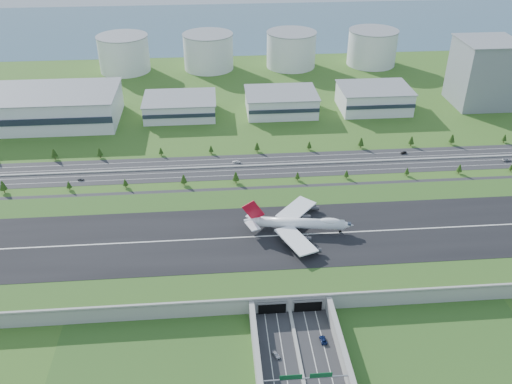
{
  "coord_description": "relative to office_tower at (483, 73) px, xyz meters",
  "views": [
    {
      "loc": [
        -31.54,
        -237.38,
        181.22
      ],
      "look_at": [
        -9.04,
        35.0,
        15.25
      ],
      "focal_mm": 38.0,
      "sensor_mm": 36.0,
      "label": 1
    }
  ],
  "objects": [
    {
      "name": "fuel_tank_b",
      "position": [
        -235.0,
        115.0,
        -10.0
      ],
      "size": [
        50.0,
        50.0,
        35.0
      ],
      "primitive_type": "cylinder",
      "color": "silver",
      "rests_on": "ground"
    },
    {
      "name": "hangar_mid_b",
      "position": [
        -175.0,
        -5.0,
        -19.0
      ],
      "size": [
        58.0,
        42.0,
        17.0
      ],
      "primitive_type": "cube",
      "color": "silver",
      "rests_on": "ground"
    },
    {
      "name": "car_2",
      "position": [
        -187.79,
        -264.72,
        -26.6
      ],
      "size": [
        3.09,
        5.81,
        1.55
      ],
      "primitive_type": "imported",
      "rotation": [
        0.0,
        0.0,
        3.23
      ],
      "color": "#0E1B46",
      "rests_on": "ground"
    },
    {
      "name": "ground",
      "position": [
        -200.0,
        -195.0,
        -27.5
      ],
      "size": [
        1200.0,
        1200.0,
        0.0
      ],
      "primitive_type": "plane",
      "color": "#2A551A",
      "rests_on": "ground"
    },
    {
      "name": "tree_row",
      "position": [
        -199.76,
        -98.71,
        -22.9
      ],
      "size": [
        507.27,
        48.63,
        8.37
      ],
      "color": "#3D2819",
      "rests_on": "ground"
    },
    {
      "name": "airfield_deck",
      "position": [
        -200.0,
        -195.09,
        -23.38
      ],
      "size": [
        520.0,
        100.0,
        9.2
      ],
      "color": "gray",
      "rests_on": "ground"
    },
    {
      "name": "car_5",
      "position": [
        -95.19,
        -89.98,
        -26.6
      ],
      "size": [
        4.99,
        3.18,
        1.55
      ],
      "primitive_type": "imported",
      "rotation": [
        0.0,
        0.0,
        -1.22
      ],
      "color": "black",
      "rests_on": "ground"
    },
    {
      "name": "fuel_tank_c",
      "position": [
        -150.0,
        115.0,
        -10.0
      ],
      "size": [
        50.0,
        50.0,
        35.0
      ],
      "primitive_type": "cylinder",
      "color": "silver",
      "rests_on": "ground"
    },
    {
      "name": "car_0",
      "position": [
        -209.62,
        -271.29,
        -26.55
      ],
      "size": [
        3.77,
        5.26,
        1.66
      ],
      "primitive_type": "imported",
      "rotation": [
        0.0,
        0.0,
        0.42
      ],
      "color": "#BCBDC1",
      "rests_on": "ground"
    },
    {
      "name": "bay_water",
      "position": [
        -200.0,
        285.0,
        -27.47
      ],
      "size": [
        1200.0,
        260.0,
        0.06
      ],
      "primitive_type": "cube",
      "color": "#3B5D71",
      "rests_on": "ground"
    },
    {
      "name": "car_7",
      "position": [
        -217.51,
        -94.18,
        -26.57
      ],
      "size": [
        6.01,
        3.72,
        1.63
      ],
      "primitive_type": "imported",
      "rotation": [
        0.0,
        0.0,
        -1.85
      ],
      "color": "white",
      "rests_on": "ground"
    },
    {
      "name": "car_6",
      "position": [
        -25.46,
        -107.21,
        -26.56
      ],
      "size": [
        6.16,
        3.34,
        1.64
      ],
      "primitive_type": "imported",
      "rotation": [
        0.0,
        0.0,
        1.68
      ],
      "color": "#B3B3B8",
      "rests_on": "ground"
    },
    {
      "name": "sign_gantry_near",
      "position": [
        -200.0,
        -290.04,
        -20.55
      ],
      "size": [
        38.7,
        0.7,
        9.8
      ],
      "color": "gray",
      "rests_on": "ground"
    },
    {
      "name": "hangar_mid_a",
      "position": [
        -260.0,
        -5.0,
        -20.0
      ],
      "size": [
        58.0,
        42.0,
        15.0
      ],
      "primitive_type": "cube",
      "color": "silver",
      "rests_on": "ground"
    },
    {
      "name": "hangar_west",
      "position": [
        -370.0,
        -10.0,
        -15.0
      ],
      "size": [
        120.0,
        60.0,
        25.0
      ],
      "primitive_type": "cube",
      "color": "silver",
      "rests_on": "ground"
    },
    {
      "name": "car_4",
      "position": [
        -322.43,
        -110.63,
        -26.66
      ],
      "size": [
        4.39,
        2.2,
        1.44
      ],
      "primitive_type": "imported",
      "rotation": [
        0.0,
        0.0,
        1.45
      ],
      "color": "#515256",
      "rests_on": "ground"
    },
    {
      "name": "north_expressway",
      "position": [
        -200.0,
        -100.0,
        -27.44
      ],
      "size": [
        560.0,
        36.0,
        0.12
      ],
      "primitive_type": "cube",
      "color": "#28282B",
      "rests_on": "ground"
    },
    {
      "name": "fuel_tank_a",
      "position": [
        -320.0,
        115.0,
        -10.0
      ],
      "size": [
        50.0,
        50.0,
        35.0
      ],
      "primitive_type": "cylinder",
      "color": "silver",
      "rests_on": "ground"
    },
    {
      "name": "hangar_mid_c",
      "position": [
        -95.0,
        -5.0,
        -18.0
      ],
      "size": [
        58.0,
        42.0,
        19.0
      ],
      "primitive_type": "cube",
      "color": "silver",
      "rests_on": "ground"
    },
    {
      "name": "boeing_747",
      "position": [
        -188.34,
        -191.34,
        -14.12
      ],
      "size": [
        60.81,
        57.08,
        18.88
      ],
      "rotation": [
        0.0,
        0.0,
        -0.15
      ],
      "color": "white",
      "rests_on": "airfield_deck"
    },
    {
      "name": "fuel_tank_d",
      "position": [
        -65.0,
        115.0,
        -10.0
      ],
      "size": [
        50.0,
        50.0,
        35.0
      ],
      "primitive_type": "cylinder",
      "color": "silver",
      "rests_on": "ground"
    },
    {
      "name": "office_tower",
      "position": [
        0.0,
        0.0,
        0.0
      ],
      "size": [
        46.0,
        46.0,
        55.0
      ],
      "primitive_type": "cube",
      "color": "gray",
      "rests_on": "ground"
    }
  ]
}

